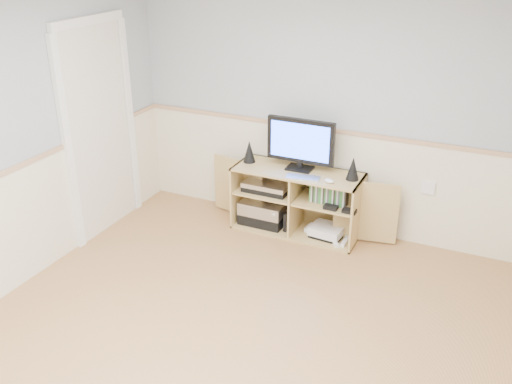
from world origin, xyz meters
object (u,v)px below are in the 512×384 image
(monitor, at_px, (301,142))
(keyboard, at_px, (303,177))
(game_consoles, at_px, (326,231))
(media_cabinet, at_px, (299,199))

(monitor, height_order, keyboard, monitor)
(keyboard, distance_m, game_consoles, 0.64)
(media_cabinet, relative_size, game_consoles, 4.31)
(monitor, bearing_deg, keyboard, -61.07)
(media_cabinet, height_order, game_consoles, media_cabinet)
(media_cabinet, height_order, keyboard, keyboard)
(monitor, bearing_deg, media_cabinet, 90.00)
(game_consoles, bearing_deg, monitor, 169.35)
(keyboard, height_order, game_consoles, keyboard)
(monitor, distance_m, keyboard, 0.35)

